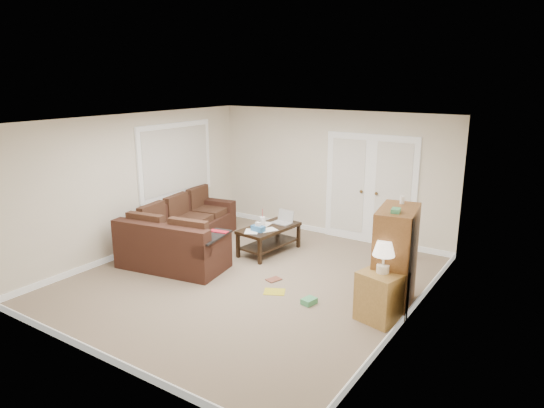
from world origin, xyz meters
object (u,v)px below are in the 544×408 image
Objects in this scene: sectional_sofa at (181,236)px; side_cabinet at (381,292)px; tv_armoire at (395,258)px; coffee_table at (270,238)px.

side_cabinet is (3.94, -0.40, 0.06)m from sectional_sofa.
sectional_sofa is 3.96m from side_cabinet.
side_cabinet is at bearing -98.65° from tv_armoire.
tv_armoire is 1.40× the size of side_cabinet.
side_cabinet is at bearing -20.55° from coffee_table.
coffee_table is 0.82× the size of tv_armoire.
coffee_table is 2.79m from tv_armoire.
sectional_sofa is 1.85× the size of tv_armoire.
sectional_sofa is 3.95m from tv_armoire.
coffee_table is at bearing 25.46° from sectional_sofa.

